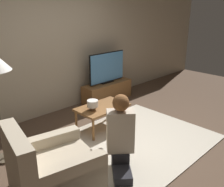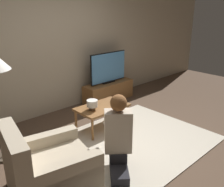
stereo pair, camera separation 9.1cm
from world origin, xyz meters
name	(u,v)px [view 2 (the right image)]	position (x,y,z in m)	size (l,w,h in m)	color
ground_plane	(124,146)	(0.00, 0.00, 0.00)	(10.00, 10.00, 0.00)	brown
wall_back	(52,46)	(0.00, 1.93, 1.30)	(10.00, 0.06, 2.60)	tan
rug	(124,146)	(0.00, 0.00, 0.01)	(2.78, 1.92, 0.02)	beige
tv_stand	(109,92)	(1.15, 1.61, 0.21)	(1.20, 0.37, 0.42)	brown
tv	(108,68)	(1.15, 1.62, 0.76)	(0.97, 0.08, 0.67)	black
coffee_table	(102,109)	(0.15, 0.68, 0.37)	(0.88, 0.53, 0.42)	brown
armchair	(49,171)	(-1.33, -0.10, 0.28)	(1.03, 0.96, 0.85)	#B7A88E
person_kneeling	(118,133)	(-0.45, -0.32, 0.53)	(0.70, 0.78, 1.02)	#232328
table_lamp	(92,104)	(-0.08, 0.67, 0.52)	(0.18, 0.18, 0.17)	#4C3823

